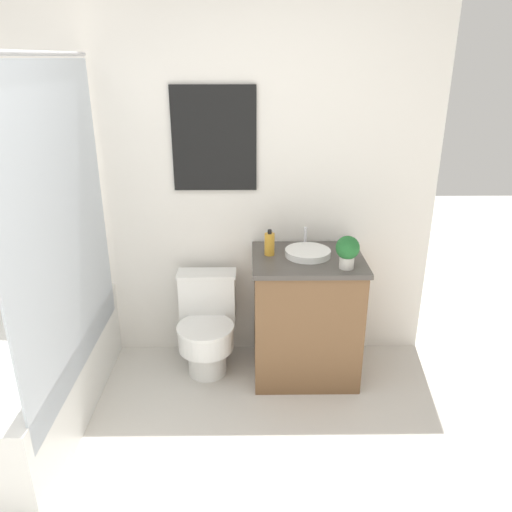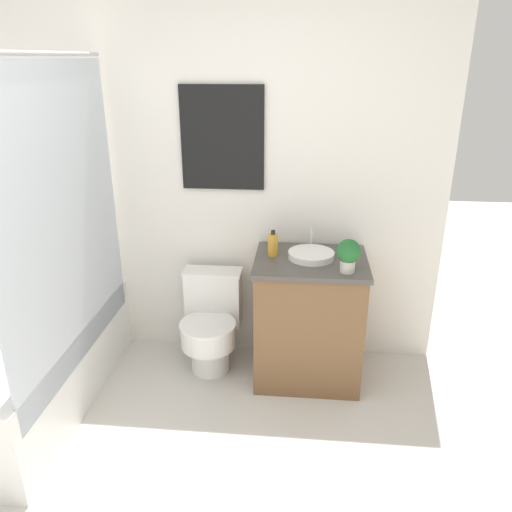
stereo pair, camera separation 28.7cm
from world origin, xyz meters
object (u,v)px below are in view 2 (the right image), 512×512
object	(u,v)px
toilet	(211,324)
potted_plant	(348,254)
soap_bottle	(273,244)
sink	(311,255)

from	to	relation	value
toilet	potted_plant	world-z (taller)	potted_plant
soap_bottle	sink	bearing A→B (deg)	-5.02
toilet	potted_plant	bearing A→B (deg)	-14.44
soap_bottle	potted_plant	size ratio (longest dim) A/B	0.83
toilet	soap_bottle	bearing A→B (deg)	-0.21
sink	soap_bottle	xyz separation A→B (m)	(-0.23, 0.02, 0.05)
soap_bottle	potted_plant	distance (m)	0.49
toilet	sink	xyz separation A→B (m)	(0.64, -0.02, 0.52)
toilet	soap_bottle	size ratio (longest dim) A/B	3.99
soap_bottle	toilet	bearing A→B (deg)	179.79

